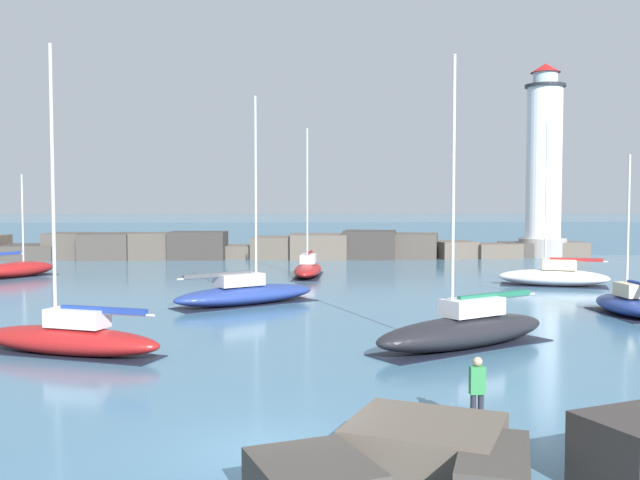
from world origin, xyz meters
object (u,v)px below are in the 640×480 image
(sailboat_moored_6, at_px, (465,329))
(sailboat_moored_0, at_px, (554,276))
(sailboat_moored_5, at_px, (18,269))
(sailboat_moored_2, at_px, (70,337))
(lighthouse, at_px, (544,171))
(person_on_rocks, at_px, (477,388))
(sailboat_moored_3, at_px, (308,268))
(sailboat_moored_7, at_px, (631,303))
(sailboat_moored_1, at_px, (245,293))

(sailboat_moored_6, bearing_deg, sailboat_moored_0, 60.56)
(sailboat_moored_0, relative_size, sailboat_moored_5, 1.43)
(sailboat_moored_2, distance_m, sailboat_moored_6, 14.19)
(lighthouse, distance_m, person_on_rocks, 56.51)
(sailboat_moored_3, distance_m, sailboat_moored_5, 20.65)
(sailboat_moored_0, distance_m, sailboat_moored_6, 21.54)
(person_on_rocks, bearing_deg, sailboat_moored_6, 77.30)
(sailboat_moored_7, bearing_deg, sailboat_moored_2, -162.62)
(lighthouse, height_order, person_on_rocks, lighthouse)
(sailboat_moored_3, height_order, sailboat_moored_5, sailboat_moored_3)
(sailboat_moored_6, relative_size, person_on_rocks, 6.18)
(sailboat_moored_3, bearing_deg, sailboat_moored_2, -109.71)
(sailboat_moored_0, bearing_deg, sailboat_moored_3, 156.95)
(lighthouse, relative_size, sailboat_moored_6, 1.76)
(sailboat_moored_1, relative_size, sailboat_moored_2, 1.00)
(sailboat_moored_3, bearing_deg, sailboat_moored_0, -23.05)
(sailboat_moored_1, bearing_deg, sailboat_moored_0, 20.83)
(sailboat_moored_5, bearing_deg, sailboat_moored_7, -28.04)
(sailboat_moored_6, bearing_deg, sailboat_moored_1, 127.20)
(sailboat_moored_3, xyz_separation_m, sailboat_moored_7, (14.69, -18.36, -0.03))
(lighthouse, distance_m, sailboat_moored_6, 47.27)
(sailboat_moored_0, relative_size, sailboat_moored_2, 0.96)
(sailboat_moored_0, bearing_deg, sailboat_moored_7, -93.98)
(sailboat_moored_0, bearing_deg, sailboat_moored_2, -142.14)
(lighthouse, relative_size, sailboat_moored_3, 1.78)
(lighthouse, distance_m, sailboat_moored_5, 48.02)
(lighthouse, distance_m, sailboat_moored_7, 37.64)
(sailboat_moored_7, bearing_deg, sailboat_moored_3, 128.67)
(sailboat_moored_2, bearing_deg, lighthouse, 52.73)
(lighthouse, bearing_deg, sailboat_moored_0, -108.71)
(lighthouse, distance_m, sailboat_moored_3, 30.34)
(lighthouse, xyz_separation_m, sailboat_moored_0, (-8.11, -23.96, -7.77))
(sailboat_moored_5, xyz_separation_m, person_on_rocks, (23.47, -35.12, 0.39))
(sailboat_moored_1, xyz_separation_m, sailboat_moored_6, (8.68, -11.43, 0.07))
(lighthouse, xyz_separation_m, sailboat_moored_2, (-32.88, -43.21, -7.78))
(sailboat_moored_7, bearing_deg, sailboat_moored_0, 86.02)
(sailboat_moored_2, bearing_deg, sailboat_moored_5, 113.38)
(sailboat_moored_5, xyz_separation_m, sailboat_moored_7, (35.34, -18.82, -0.02))
(lighthouse, distance_m, sailboat_moored_1, 42.30)
(sailboat_moored_7, height_order, person_on_rocks, sailboat_moored_7)
(person_on_rocks, bearing_deg, sailboat_moored_2, 143.93)
(lighthouse, distance_m, sailboat_moored_0, 26.46)
(lighthouse, relative_size, sailboat_moored_5, 2.56)
(sailboat_moored_2, distance_m, person_on_rocks, 14.96)
(sailboat_moored_7, bearing_deg, sailboat_moored_1, 166.50)
(sailboat_moored_0, xyz_separation_m, sailboat_moored_6, (-10.59, -18.76, 0.05))
(sailboat_moored_0, relative_size, sailboat_moored_3, 0.99)
(sailboat_moored_0, xyz_separation_m, sailboat_moored_3, (-15.51, 6.60, -0.05))
(sailboat_moored_1, relative_size, sailboat_moored_5, 1.49)
(lighthouse, xyz_separation_m, sailboat_moored_3, (-23.62, -17.36, -7.82))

